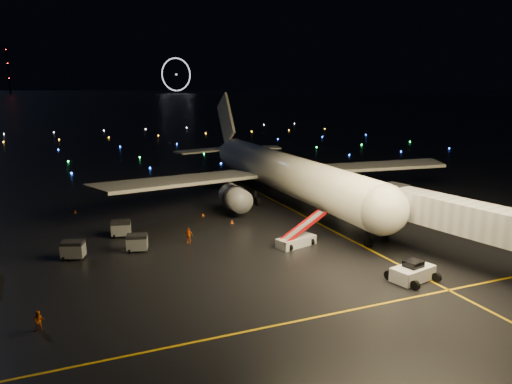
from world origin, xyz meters
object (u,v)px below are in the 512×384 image
Objects in this scene: crew_c at (188,235)px; pushback_tug at (413,271)px; baggage_cart_0 at (137,243)px; baggage_cart_2 at (73,250)px; baggage_cart_1 at (121,229)px; belt_loader at (296,232)px; crew_b at (39,321)px; airliner at (276,149)px.

pushback_tug is at bearing -13.23° from crew_c.
baggage_cart_2 is at bearing -165.97° from baggage_cart_0.
pushback_tug is 32.75m from baggage_cart_1.
belt_loader reaches higher than crew_b.
crew_b is at bearing -137.38° from airliner.
airliner is at bearing 33.32° from baggage_cart_1.
crew_c is 8.50m from baggage_cart_1.
baggage_cart_2 is (-5.59, -5.77, 0.00)m from baggage_cart_1.
pushback_tug is at bearing -35.10° from baggage_cart_1.
belt_loader is at bearing -109.03° from airliner.
pushback_tug reaches higher than crew_c.
airliner is 25.61× the size of baggage_cart_0.
airliner is 25.11× the size of baggage_cart_1.
belt_loader reaches higher than baggage_cart_2.
belt_loader is 4.30× the size of crew_b.
crew_b is at bearing -174.91° from belt_loader.
airliner is at bearing 55.31° from belt_loader.
belt_loader is 27.81m from crew_b.
baggage_cart_0 is at bearing -146.49° from airliner.
baggage_cart_0 reaches higher than crew_b.
baggage_cart_1 is (-24.31, -9.66, -6.88)m from airliner.
pushback_tug is at bearing -24.09° from baggage_cart_0.
baggage_cart_2 is (-12.20, -0.42, 0.07)m from crew_c.
airliner is 34.26m from pushback_tug.
airliner is at bearing 76.50° from crew_c.
crew_c is at bearing 136.46° from belt_loader.
crew_c is (-15.84, 18.49, -0.09)m from pushback_tug.
pushback_tug is 1.84× the size of baggage_cart_1.
crew_b is 17.71m from baggage_cart_0.
crew_c is (-10.63, 5.60, -0.75)m from belt_loader.
belt_loader reaches higher than crew_c.
baggage_cart_0 is at bearing 58.28° from crew_b.
pushback_tug is 24.35m from crew_c.
belt_loader is 3.10× the size of baggage_cart_0.
airliner is at bearing 47.79° from baggage_cart_2.
baggage_cart_0 is (-21.62, 17.91, -0.05)m from pushback_tug.
airliner is at bearing 49.16° from baggage_cart_0.
crew_c reaches higher than crew_b.
pushback_tug is 1.83× the size of baggage_cart_2.
baggage_cart_0 is 6.42m from baggage_cart_2.
belt_loader is 23.42m from baggage_cart_2.
airliner is 24.23m from crew_c.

